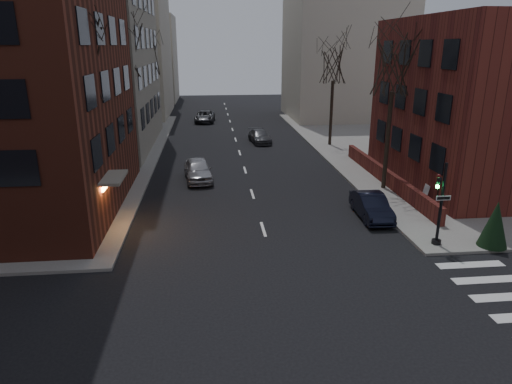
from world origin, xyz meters
TOP-DOWN VIEW (x-y plane):
  - building_right_brick at (16.50, 19.00)m, footprint 12.00×14.00m
  - low_wall_right at (9.30, 19.00)m, footprint 0.35×16.00m
  - building_distant_la at (-15.00, 55.00)m, footprint 14.00×16.00m
  - building_distant_ra at (15.00, 50.00)m, footprint 14.00×14.00m
  - building_distant_lb at (-13.00, 72.00)m, footprint 10.00×12.00m
  - traffic_signal at (7.94, 8.99)m, footprint 0.76×0.44m
  - tree_left_a at (-8.80, 14.00)m, footprint 4.18×4.18m
  - tree_left_b at (-8.80, 26.00)m, footprint 4.40×4.40m
  - tree_left_c at (-8.80, 40.00)m, footprint 3.96×3.96m
  - tree_right_a at (8.80, 18.00)m, footprint 3.96×3.96m
  - tree_right_b at (8.80, 32.00)m, footprint 3.74×3.74m
  - streetlamp_near at (-8.20, 22.00)m, footprint 0.36×0.36m
  - streetlamp_far at (-8.20, 42.00)m, footprint 0.36×0.36m
  - parked_sedan at (6.20, 13.07)m, footprint 1.55×4.18m
  - car_lane_silver at (-3.55, 21.57)m, footprint 2.30×4.71m
  - car_lane_gray at (2.30, 34.24)m, footprint 2.23×4.44m
  - car_lane_far at (-3.16, 47.67)m, footprint 2.70×5.17m
  - sandwich_board at (10.50, 15.08)m, footprint 0.47×0.65m
  - evergreen_shrub at (10.50, 8.50)m, footprint 1.78×1.78m

SIDE VIEW (x-z plane):
  - car_lane_gray at x=2.30m, z-range 0.00..1.24m
  - low_wall_right at x=9.30m, z-range 0.15..1.15m
  - sandwich_board at x=10.50m, z-range 0.15..1.18m
  - parked_sedan at x=6.20m, z-range 0.00..1.36m
  - car_lane_far at x=-3.16m, z-range 0.00..1.39m
  - car_lane_silver at x=-3.55m, z-range 0.00..1.55m
  - evergreen_shrub at x=10.50m, z-range 0.15..2.39m
  - traffic_signal at x=7.94m, z-range -0.09..3.91m
  - streetlamp_near at x=-8.20m, z-range 1.10..7.38m
  - streetlamp_far at x=-8.20m, z-range 1.10..7.38m
  - building_right_brick at x=16.50m, z-range 0.00..11.00m
  - building_distant_lb at x=-13.00m, z-range 0.00..14.00m
  - tree_right_b at x=8.80m, z-range 3.00..12.18m
  - building_distant_ra at x=15.00m, z-range 0.00..16.00m
  - tree_left_c at x=-8.80m, z-range 3.17..12.89m
  - tree_right_a at x=8.80m, z-range 3.17..12.89m
  - tree_left_a at x=-8.80m, z-range 3.34..13.60m
  - tree_left_b at x=-8.80m, z-range 3.51..14.31m
  - building_distant_la at x=-15.00m, z-range 0.00..18.00m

